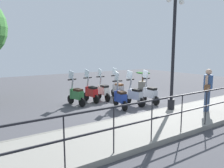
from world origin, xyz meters
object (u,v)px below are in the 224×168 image
pedestrian_with_bag (208,87)px  scooter_near_1 (135,95)px  scooter_far_1 (103,90)px  scooter_far_3 (76,94)px  potted_palm (143,81)px  scooter_far_0 (118,89)px  lamp_post_near (173,57)px  scooter_near_0 (150,93)px  scooter_near_2 (120,97)px  scooter_far_2 (91,92)px

pedestrian_with_bag → scooter_near_1: size_ratio=1.03×
scooter_far_1 → scooter_far_3: (-0.20, 1.53, 0.00)m
potted_palm → scooter_far_3: (-1.68, 5.44, 0.04)m
scooter_far_0 → lamp_post_near: bearing=-174.0°
scooter_near_0 → scooter_near_1: (0.09, 0.82, 0.00)m
scooter_near_1 → scooter_near_0: bearing=-102.9°
potted_palm → scooter_near_2: scooter_near_2 is taller
scooter_near_0 → scooter_far_0: size_ratio=1.00×
lamp_post_near → scooter_near_1: (1.70, 0.42, -1.70)m
scooter_far_1 → potted_palm: bearing=-66.8°
lamp_post_near → scooter_near_0: (1.60, -0.40, -1.70)m
scooter_far_3 → scooter_far_0: bearing=-97.6°
scooter_far_0 → scooter_far_3: (-0.20, 2.42, 0.00)m
lamp_post_near → scooter_near_1: 2.44m
lamp_post_near → potted_palm: 5.93m
scooter_near_0 → scooter_near_1: 0.83m
scooter_near_0 → scooter_far_1: (1.79, 1.40, 0.00)m
lamp_post_near → pedestrian_with_bag: (-0.95, -0.87, -1.10)m
scooter_far_2 → pedestrian_with_bag: bearing=-155.3°
scooter_near_1 → pedestrian_with_bag: bearing=-160.4°
scooter_near_2 → scooter_far_0: bearing=-22.9°
scooter_near_1 → scooter_far_2: 2.09m
lamp_post_near → scooter_far_3: (3.19, 2.54, -1.70)m
potted_palm → scooter_near_1: bearing=133.6°
scooter_far_3 → lamp_post_near: bearing=-153.9°
pedestrian_with_bag → scooter_far_1: 4.77m
scooter_near_1 → scooter_far_1: (1.70, 0.58, 0.00)m
potted_palm → scooter_near_1: scooter_near_1 is taller
pedestrian_with_bag → scooter_far_0: (4.34, 1.00, -0.60)m
scooter_near_1 → scooter_far_0: bearing=-16.6°
scooter_near_0 → scooter_far_2: bearing=51.1°
scooter_near_0 → scooter_near_2: 1.65m
potted_palm → scooter_far_3: 5.70m
scooter_near_0 → scooter_far_3: 3.34m
scooter_near_1 → scooter_far_3: (1.50, 2.11, 0.00)m
scooter_near_0 → scooter_far_0: bearing=17.0°
scooter_near_1 → scooter_near_2: (-0.05, 0.83, 0.00)m
potted_palm → scooter_far_1: scooter_far_1 is taller
lamp_post_near → scooter_far_2: 4.12m
scooter_near_0 → scooter_near_2: size_ratio=1.00×
lamp_post_near → scooter_near_0: 2.37m
pedestrian_with_bag → scooter_far_3: size_ratio=1.03×
scooter_far_1 → scooter_far_0: bearing=-87.3°
pedestrian_with_bag → scooter_near_0: 2.66m
scooter_near_0 → lamp_post_near: bearing=166.9°
scooter_far_1 → scooter_near_0: bearing=-139.5°
scooter_near_2 → scooter_far_2: 1.77m
scooter_far_0 → scooter_near_2: bearing=151.1°
scooter_near_0 → scooter_far_2: 2.73m
scooter_far_0 → potted_palm: bearing=-60.1°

